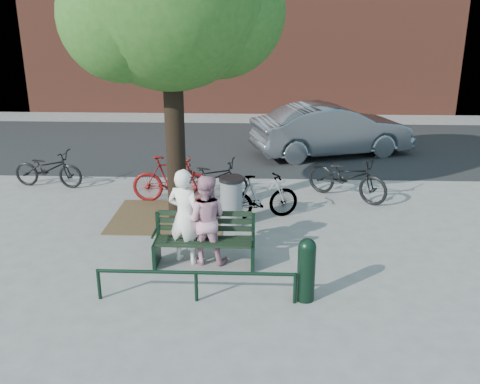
{
  "coord_description": "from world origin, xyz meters",
  "views": [
    {
      "loc": [
        0.97,
        -8.38,
        4.27
      ],
      "look_at": [
        0.58,
        1.0,
        1.01
      ],
      "focal_mm": 40.0,
      "sensor_mm": 36.0,
      "label": 1
    }
  ],
  "objects_px": {
    "park_bench": "(205,238)",
    "person_left": "(185,216)",
    "bollard": "(306,267)",
    "bicycle_c": "(212,177)",
    "person_right": "(205,219)",
    "litter_bin": "(231,201)",
    "parked_car": "(332,130)"
  },
  "relations": [
    {
      "from": "bollard",
      "to": "litter_bin",
      "type": "xyz_separation_m",
      "value": [
        -1.31,
        2.94,
        -0.03
      ]
    },
    {
      "from": "bollard",
      "to": "bicycle_c",
      "type": "height_order",
      "value": "bollard"
    },
    {
      "from": "person_left",
      "to": "parked_car",
      "type": "distance_m",
      "value": 8.08
    },
    {
      "from": "person_left",
      "to": "park_bench",
      "type": "bearing_deg",
      "value": -168.95
    },
    {
      "from": "litter_bin",
      "to": "parked_car",
      "type": "xyz_separation_m",
      "value": [
        2.7,
        5.62,
        0.26
      ]
    },
    {
      "from": "bicycle_c",
      "to": "parked_car",
      "type": "xyz_separation_m",
      "value": [
        3.25,
        3.82,
        0.32
      ]
    },
    {
      "from": "person_left",
      "to": "litter_bin",
      "type": "relative_size",
      "value": 1.66
    },
    {
      "from": "litter_bin",
      "to": "person_right",
      "type": "bearing_deg",
      "value": -101.66
    },
    {
      "from": "parked_car",
      "to": "person_right",
      "type": "bearing_deg",
      "value": 139.64
    },
    {
      "from": "bollard",
      "to": "bicycle_c",
      "type": "relative_size",
      "value": 0.59
    },
    {
      "from": "park_bench",
      "to": "bicycle_c",
      "type": "bearing_deg",
      "value": 93.04
    },
    {
      "from": "park_bench",
      "to": "bollard",
      "type": "xyz_separation_m",
      "value": [
        1.67,
        -1.17,
        0.07
      ]
    },
    {
      "from": "bollard",
      "to": "bicycle_c",
      "type": "bearing_deg",
      "value": 111.36
    },
    {
      "from": "person_left",
      "to": "bicycle_c",
      "type": "xyz_separation_m",
      "value": [
        0.16,
        3.51,
        -0.39
      ]
    },
    {
      "from": "park_bench",
      "to": "bicycle_c",
      "type": "height_order",
      "value": "park_bench"
    },
    {
      "from": "park_bench",
      "to": "bicycle_c",
      "type": "xyz_separation_m",
      "value": [
        -0.19,
        3.58,
        -0.02
      ]
    },
    {
      "from": "person_left",
      "to": "litter_bin",
      "type": "bearing_deg",
      "value": -90.04
    },
    {
      "from": "person_right",
      "to": "bicycle_c",
      "type": "bearing_deg",
      "value": -83.35
    },
    {
      "from": "bicycle_c",
      "to": "person_right",
      "type": "bearing_deg",
      "value": -165.93
    },
    {
      "from": "park_bench",
      "to": "person_left",
      "type": "relative_size",
      "value": 1.02
    },
    {
      "from": "litter_bin",
      "to": "parked_car",
      "type": "relative_size",
      "value": 0.22
    },
    {
      "from": "person_left",
      "to": "bicycle_c",
      "type": "height_order",
      "value": "person_left"
    },
    {
      "from": "bollard",
      "to": "litter_bin",
      "type": "distance_m",
      "value": 3.22
    },
    {
      "from": "park_bench",
      "to": "parked_car",
      "type": "xyz_separation_m",
      "value": [
        3.06,
        7.4,
        0.3
      ]
    },
    {
      "from": "person_right",
      "to": "litter_bin",
      "type": "distance_m",
      "value": 1.76
    },
    {
      "from": "park_bench",
      "to": "bollard",
      "type": "distance_m",
      "value": 2.04
    },
    {
      "from": "bollard",
      "to": "person_right",
      "type": "bearing_deg",
      "value": 143.13
    },
    {
      "from": "bollard",
      "to": "litter_bin",
      "type": "bearing_deg",
      "value": 113.92
    },
    {
      "from": "park_bench",
      "to": "parked_car",
      "type": "distance_m",
      "value": 8.01
    },
    {
      "from": "park_bench",
      "to": "litter_bin",
      "type": "bearing_deg",
      "value": 78.47
    },
    {
      "from": "park_bench",
      "to": "parked_car",
      "type": "height_order",
      "value": "parked_car"
    },
    {
      "from": "person_right",
      "to": "bollard",
      "type": "height_order",
      "value": "person_right"
    }
  ]
}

